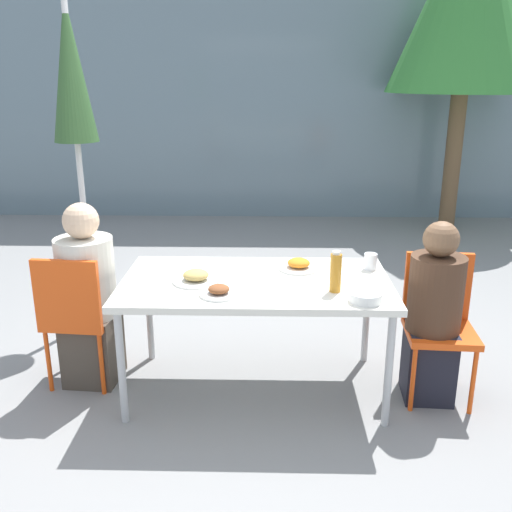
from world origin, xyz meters
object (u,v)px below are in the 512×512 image
Objects in this scene: chair_left at (76,311)px; person_left at (88,300)px; chair_right at (439,315)px; person_right at (433,317)px; closed_umbrella at (72,90)px; bottle at (336,272)px; drinking_cup at (370,262)px; salad_bowl at (366,297)px.

person_left is at bearing 58.03° from chair_left.
chair_left is 2.21m from chair_right.
closed_umbrella reaches higher than person_right.
chair_left is at bearing 173.13° from bottle.
person_right is 10.80× the size of drinking_cup.
chair_left is at bearing 3.62° from chair_right.
drinking_cup is at bearing -36.02° from person_right.
chair_left is 1.75m from salad_bowl.
chair_right is (2.15, -0.08, -0.04)m from person_left.
drinking_cup is (2.04, -0.76, -1.01)m from closed_umbrella.
salad_bowl is at bearing -34.13° from closed_umbrella.
person_right is 0.51m from drinking_cup.
bottle reaches higher than salad_bowl.
person_left reaches higher than bottle.
salad_bowl is (1.92, -1.30, -1.03)m from closed_umbrella.
salad_bowl is (1.70, -0.34, 0.24)m from chair_left.
bottle is (1.56, -0.19, 0.33)m from chair_left.
closed_umbrella reaches higher than drinking_cup.
person_right is 0.46× the size of closed_umbrella.
person_left is at bearing 170.04° from bottle.
drinking_cup is 0.58× the size of salad_bowl.
drinking_cup is (-0.34, 0.28, 0.25)m from person_right.
closed_umbrella is 2.40m from drinking_cup.
chair_right is 0.52m from drinking_cup.
closed_umbrella reaches higher than bottle.
chair_right is 0.78× the size of person_right.
chair_right is 0.10m from person_right.
bottle is (1.50, -0.26, 0.29)m from person_left.
bottle is (1.77, -1.15, -0.95)m from closed_umbrella.
chair_left is 0.36× the size of closed_umbrella.
closed_umbrella is at bearing 107.58° from chair_left.
closed_umbrella is (-2.37, 1.04, 1.26)m from person_right.
chair_right is 4.92× the size of salad_bowl.
person_left is 1.71m from salad_bowl.
closed_umbrella is (-0.28, 0.89, 1.24)m from person_left.
person_left reaches higher than drinking_cup.
bottle is at bearing -5.18° from person_left.
person_left is (0.06, 0.08, 0.04)m from chair_left.
person_right is 2.88m from closed_umbrella.
drinking_cup is at bearing 56.00° from bottle.
chair_left is 1.85m from drinking_cup.
drinking_cup is (1.76, 0.12, 0.23)m from person_left.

